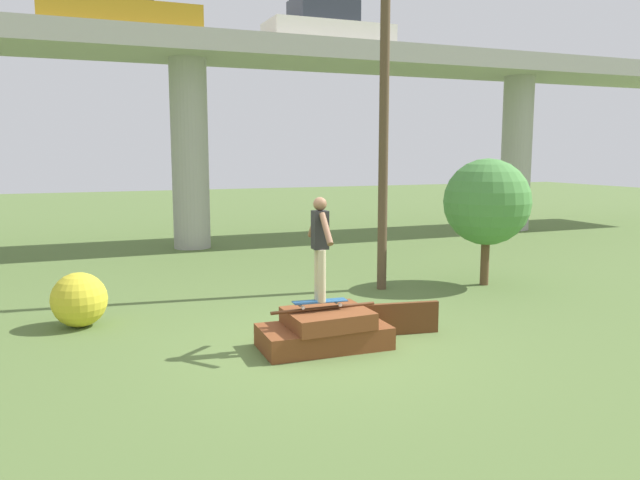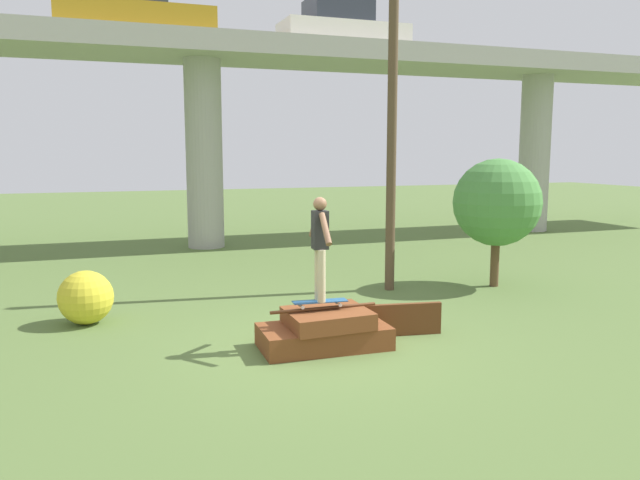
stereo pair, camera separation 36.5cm
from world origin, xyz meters
name	(u,v)px [view 2 (the right image)]	position (x,y,z in m)	size (l,w,h in m)	color
ground_plane	(324,347)	(0.00, 0.00, 0.00)	(80.00, 80.00, 0.00)	#567038
scrap_pile	(325,331)	(0.01, -0.01, 0.26)	(1.94, 1.07, 0.63)	brown
scrap_plank_loose	(402,319)	(1.39, 0.17, 0.26)	(1.30, 0.30, 0.52)	#5B3319
skateboard	(320,302)	(-0.05, 0.02, 0.70)	(0.83, 0.28, 0.09)	#23517F
skater	(320,242)	(-0.05, 0.02, 1.60)	(0.24, 1.06, 1.54)	#C6B78E
highway_overpass	(202,69)	(0.00, 10.60, 5.35)	(44.00, 3.29, 6.25)	#A8A59E
car_on_overpass_left	(342,29)	(4.60, 10.94, 6.85)	(4.11, 1.68, 1.50)	silver
car_on_overpass_mid	(133,12)	(-1.92, 10.35, 6.80)	(4.28, 1.78, 1.37)	#B28419
utility_pole	(392,102)	(2.68, 3.27, 3.92)	(1.30, 0.20, 7.60)	brown
tree_behind_left	(497,203)	(4.98, 2.80, 1.83)	(1.88, 1.88, 2.78)	brown
bush_yellow_flowering	(86,297)	(-3.37, 2.58, 0.46)	(0.92, 0.92, 0.92)	gold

